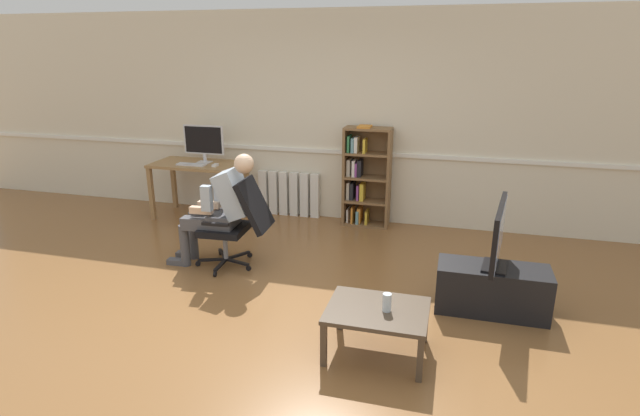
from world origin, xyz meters
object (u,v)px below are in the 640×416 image
Objects in this scene: computer_desk at (199,171)px; keyboard at (191,165)px; imac_monitor at (204,141)px; coffee_table at (377,314)px; computer_mouse at (215,165)px; tv_stand at (492,289)px; bookshelf at (364,178)px; tv_screen at (498,235)px; office_chair at (238,220)px; radiator at (289,194)px; person_seated at (220,207)px; drinking_glass at (387,302)px.

keyboard is at bearing -98.44° from computer_desk.
imac_monitor reaches higher than coffee_table.
coffee_table is (2.85, -2.59, -0.32)m from computer_desk.
tv_stand is (3.41, -1.56, -0.56)m from computer_mouse.
bookshelf is 2.49m from tv_screen.
tv_screen is at bearing -7.89° from tv_stand.
tv_stand is at bearing -25.72° from imac_monitor.
imac_monitor is 0.42m from computer_mouse.
coffee_table is at bearing 50.94° from office_chair.
computer_mouse reaches higher than coffee_table.
radiator is at bearing 18.82° from computer_desk.
computer_mouse reaches higher than computer_desk.
bookshelf reaches higher than coffee_table.
imac_monitor is 0.47× the size of person_seated.
keyboard is at bearing 157.59° from tv_stand.
tv_screen is (2.58, -2.07, 0.41)m from radiator.
imac_monitor is 0.65× the size of tv_screen.
tv_screen is (3.41, -1.56, -0.05)m from computer_mouse.
coffee_table is at bearing 143.85° from tv_screen.
person_seated is (0.68, -1.28, -0.12)m from computer_mouse.
person_seated is at bearing -50.91° from keyboard.
imac_monitor is 0.59× the size of office_chair.
computer_desk is at bearing 73.55° from tv_screen.
person_seated is (0.93, -1.47, -0.39)m from imac_monitor.
computer_mouse is 0.12× the size of radiator.
bookshelf is at bearing 103.81° from drinking_glass.
radiator is 6.23× the size of drinking_glass.
tv_stand is (3.65, -1.76, -0.83)m from imac_monitor.
computer_mouse is 3.79m from tv_stand.
office_chair is at bearing -52.52° from imac_monitor.
imac_monitor is 0.36m from keyboard.
computer_desk is at bearing 159.15° from computer_mouse.
imac_monitor reaches higher than tv_screen.
bookshelf is 2.96m from coffee_table.
coffee_table is (2.87, -2.45, -0.43)m from keyboard.
imac_monitor reaches higher than office_chair.
keyboard reaches higher than computer_desk.
computer_mouse is (0.34, 0.02, 0.01)m from keyboard.
computer_desk is at bearing -172.50° from bookshelf.
drinking_glass is at bearing -10.52° from coffee_table.
office_chair is (1.21, -1.25, -0.24)m from keyboard.
office_chair reaches higher than tv_stand.
keyboard reaches higher than radiator.
office_chair is at bearing 144.89° from drinking_glass.
computer_mouse is 1.45m from person_seated.
imac_monitor is 0.76× the size of coffee_table.
imac_monitor is at bearing 72.17° from tv_screen.
coffee_table is at bearing 169.48° from drinking_glass.
radiator is at bearing 24.46° from keyboard.
person_seated reaches higher than coffee_table.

